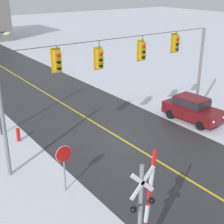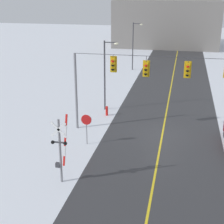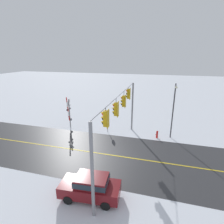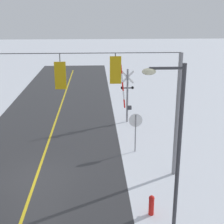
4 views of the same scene
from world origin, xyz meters
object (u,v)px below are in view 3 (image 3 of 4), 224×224
(railroad_crossing, at_px, (69,112))
(parked_car_maroon, at_px, (91,186))
(fire_hydrant, at_px, (157,134))
(streetlamp_near, at_px, (174,107))
(stop_sign, at_px, (107,119))

(railroad_crossing, xyz_separation_m, parked_car_maroon, (11.06, 7.50, -1.29))
(fire_hydrant, bearing_deg, railroad_crossing, -90.50)
(streetlamp_near, distance_m, fire_hydrant, 3.80)
(fire_hydrant, bearing_deg, parked_car_maroon, -20.33)
(fire_hydrant, bearing_deg, streetlamp_near, 101.96)
(stop_sign, bearing_deg, railroad_crossing, -90.05)
(railroad_crossing, xyz_separation_m, fire_hydrant, (0.10, 11.56, -1.78))
(stop_sign, distance_m, streetlamp_near, 8.09)
(streetlamp_near, xyz_separation_m, fire_hydrant, (0.33, -1.55, -3.45))
(streetlamp_near, bearing_deg, fire_hydrant, -78.04)
(parked_car_maroon, relative_size, streetlamp_near, 0.66)
(railroad_crossing, distance_m, parked_car_maroon, 13.43)
(stop_sign, height_order, parked_car_maroon, stop_sign)
(stop_sign, relative_size, streetlamp_near, 0.36)
(parked_car_maroon, height_order, streetlamp_near, streetlamp_near)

